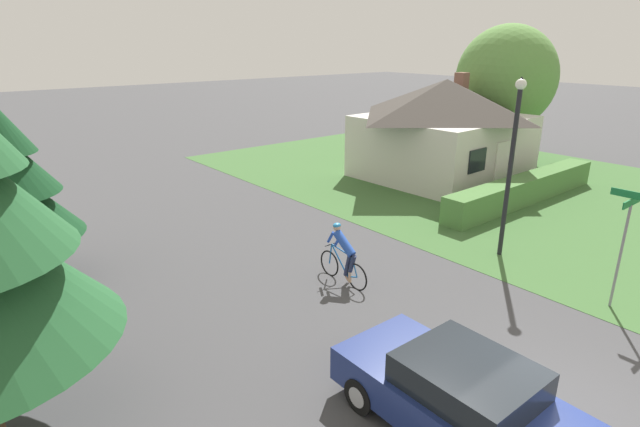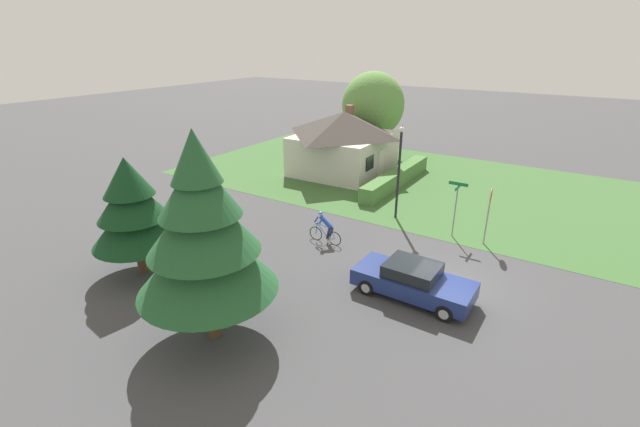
{
  "view_description": "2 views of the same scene",
  "coord_description": "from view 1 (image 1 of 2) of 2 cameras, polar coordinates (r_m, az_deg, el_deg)",
  "views": [
    {
      "loc": [
        -7.12,
        -2.56,
        5.81
      ],
      "look_at": [
        0.19,
        6.31,
        1.84
      ],
      "focal_mm": 28.0,
      "sensor_mm": 36.0,
      "label": 1
    },
    {
      "loc": [
        -14.87,
        -3.76,
        9.01
      ],
      "look_at": [
        0.43,
        6.08,
        1.51
      ],
      "focal_mm": 24.0,
      "sensor_mm": 36.0,
      "label": 2
    }
  ],
  "objects": [
    {
      "name": "grass_verge_right",
      "position": [
        20.86,
        30.03,
        0.26
      ],
      "size": [
        16.0,
        36.0,
        0.01
      ],
      "primitive_type": "cube",
      "color": "#3D6633",
      "rests_on": "ground"
    },
    {
      "name": "street_name_sign",
      "position": [
        12.85,
        31.57,
        -1.53
      ],
      "size": [
        0.9,
        0.9,
        2.78
      ],
      "color": "gray",
      "rests_on": "ground"
    },
    {
      "name": "sedan_left_lane",
      "position": [
        8.32,
        16.64,
        -20.15
      ],
      "size": [
        1.9,
        4.41,
        1.35
      ],
      "rotation": [
        0.0,
        0.0,
        1.56
      ],
      "color": "navy",
      "rests_on": "ground"
    },
    {
      "name": "ground_plane",
      "position": [
        9.54,
        25.65,
        -20.69
      ],
      "size": [
        140.0,
        140.0,
        0.0
      ],
      "primitive_type": "plane",
      "color": "#424244"
    },
    {
      "name": "cottage_house",
      "position": [
        23.06,
        13.94,
        9.55
      ],
      "size": [
        7.2,
        6.47,
        4.46
      ],
      "rotation": [
        0.0,
        0.0,
        0.03
      ],
      "color": "beige",
      "rests_on": "ground"
    },
    {
      "name": "street_lamp",
      "position": [
        14.48,
        21.1,
        6.35
      ],
      "size": [
        0.28,
        0.28,
        4.97
      ],
      "color": "black",
      "rests_on": "ground"
    },
    {
      "name": "cyclist",
      "position": [
        12.55,
        2.7,
        -4.79
      ],
      "size": [
        0.44,
        1.75,
        1.55
      ],
      "rotation": [
        0.0,
        0.0,
        1.57
      ],
      "color": "black",
      "rests_on": "ground"
    },
    {
      "name": "deciduous_tree_right",
      "position": [
        27.3,
        20.48,
        14.3
      ],
      "size": [
        4.88,
        4.88,
        6.66
      ],
      "color": "#4C3823",
      "rests_on": "ground"
    },
    {
      "name": "hedge_row",
      "position": [
        20.46,
        22.27,
        2.54
      ],
      "size": [
        9.01,
        0.9,
        0.99
      ],
      "primitive_type": "cube",
      "color": "#4C7A3D",
      "rests_on": "ground"
    }
  ]
}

